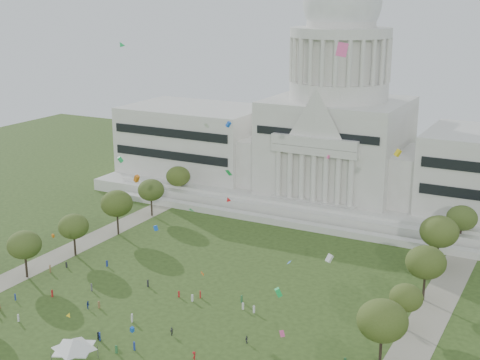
# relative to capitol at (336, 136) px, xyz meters

# --- Properties ---
(ground) EXTENTS (400.00, 400.00, 0.00)m
(ground) POSITION_rel_capitol_xyz_m (0.00, -113.59, -22.30)
(ground) COLOR #2F4519
(ground) RESTS_ON ground
(capitol) EXTENTS (160.00, 64.50, 91.30)m
(capitol) POSITION_rel_capitol_xyz_m (0.00, 0.00, 0.00)
(capitol) COLOR silver
(capitol) RESTS_ON ground
(path_left) EXTENTS (8.00, 160.00, 0.04)m
(path_left) POSITION_rel_capitol_xyz_m (-48.00, -83.59, -22.28)
(path_left) COLOR gray
(path_left) RESTS_ON ground
(path_right) EXTENTS (8.00, 160.00, 0.04)m
(path_right) POSITION_rel_capitol_xyz_m (48.00, -83.59, -22.28)
(path_right) COLOR gray
(path_right) RESTS_ON ground
(row_tree_l_2) EXTENTS (8.42, 8.42, 11.97)m
(row_tree_l_2) POSITION_rel_capitol_xyz_m (-45.04, -96.29, -13.79)
(row_tree_l_2) COLOR black
(row_tree_l_2) RESTS_ON ground
(row_tree_r_2) EXTENTS (9.55, 9.55, 13.58)m
(row_tree_r_2) POSITION_rel_capitol_xyz_m (44.17, -96.15, -12.64)
(row_tree_r_2) COLOR black
(row_tree_r_2) RESTS_ON ground
(row_tree_l_3) EXTENTS (8.12, 8.12, 11.55)m
(row_tree_l_3) POSITION_rel_capitol_xyz_m (-44.09, -79.67, -14.09)
(row_tree_l_3) COLOR black
(row_tree_l_3) RESTS_ON ground
(row_tree_r_3) EXTENTS (7.01, 7.01, 9.98)m
(row_tree_r_3) POSITION_rel_capitol_xyz_m (44.40, -79.10, -15.21)
(row_tree_r_3) COLOR black
(row_tree_r_3) RESTS_ON ground
(row_tree_l_4) EXTENTS (9.29, 9.29, 13.21)m
(row_tree_l_4) POSITION_rel_capitol_xyz_m (-44.08, -61.17, -12.90)
(row_tree_l_4) COLOR black
(row_tree_l_4) RESTS_ON ground
(row_tree_r_4) EXTENTS (9.19, 9.19, 13.06)m
(row_tree_r_4) POSITION_rel_capitol_xyz_m (44.76, -63.55, -13.01)
(row_tree_r_4) COLOR black
(row_tree_r_4) RESTS_ON ground
(row_tree_l_5) EXTENTS (8.33, 8.33, 11.85)m
(row_tree_l_5) POSITION_rel_capitol_xyz_m (-45.22, -42.58, -13.88)
(row_tree_l_5) COLOR black
(row_tree_l_5) RESTS_ON ground
(row_tree_r_5) EXTENTS (9.82, 9.82, 13.96)m
(row_tree_r_5) POSITION_rel_capitol_xyz_m (43.49, -43.40, -12.37)
(row_tree_r_5) COLOR black
(row_tree_r_5) RESTS_ON ground
(row_tree_l_6) EXTENTS (8.19, 8.19, 11.64)m
(row_tree_l_6) POSITION_rel_capitol_xyz_m (-46.87, -24.45, -14.02)
(row_tree_l_6) COLOR black
(row_tree_l_6) RESTS_ON ground
(row_tree_r_6) EXTENTS (8.42, 8.42, 11.97)m
(row_tree_r_6) POSITION_rel_capitol_xyz_m (45.96, -25.46, -13.79)
(row_tree_r_6) COLOR black
(row_tree_r_6) RESTS_ON ground
(event_tent) EXTENTS (12.00, 12.00, 5.11)m
(event_tent) POSITION_rel_capitol_xyz_m (-7.76, -121.34, -18.33)
(event_tent) COLOR #4C4C4C
(event_tent) RESTS_ON ground
(person_3) EXTENTS (0.85, 1.34, 1.93)m
(person_3) POSITION_rel_capitol_xyz_m (12.09, -110.39, -21.33)
(person_3) COLOR #B21E1E
(person_3) RESTS_ON ground
(person_4) EXTENTS (0.82, 1.15, 1.77)m
(person_4) POSITION_rel_capitol_xyz_m (2.85, -104.05, -21.41)
(person_4) COLOR #4C4C51
(person_4) RESTS_ON ground
(person_5) EXTENTS (1.64, 1.38, 1.68)m
(person_5) POSITION_rel_capitol_xyz_m (-9.40, -112.49, -21.45)
(person_5) COLOR #26262B
(person_5) RESTS_ON ground
(person_8) EXTENTS (1.01, 0.88, 1.76)m
(person_8) POSITION_rel_capitol_xyz_m (-20.33, -102.65, -21.41)
(person_8) COLOR navy
(person_8) RESTS_ON ground
(person_10) EXTENTS (0.62, 1.00, 1.62)m
(person_10) POSITION_rel_capitol_xyz_m (17.93, -99.78, -21.49)
(person_10) COLOR #4C4C51
(person_10) RESTS_ON ground
(distant_crowd) EXTENTS (65.01, 33.74, 1.94)m
(distant_crowd) POSITION_rel_capitol_xyz_m (-15.41, -99.01, -21.44)
(distant_crowd) COLOR #B21E1E
(distant_crowd) RESTS_ON ground
(kite_swarm) EXTENTS (83.41, 106.14, 65.88)m
(kite_swarm) POSITION_rel_capitol_xyz_m (2.41, -101.33, 4.85)
(kite_swarm) COLOR #E54C8C
(kite_swarm) RESTS_ON ground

